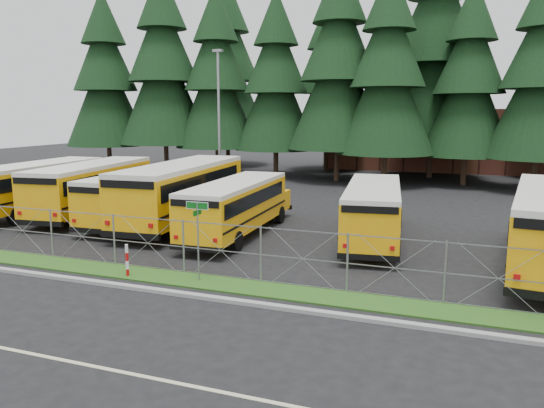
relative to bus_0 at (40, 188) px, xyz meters
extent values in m
plane|color=black|center=(14.58, -6.38, -1.45)|extent=(120.00, 120.00, 0.00)
cube|color=gray|center=(14.58, -9.48, -1.39)|extent=(50.00, 0.25, 0.12)
cube|color=#254E16|center=(14.58, -8.08, -1.42)|extent=(50.00, 1.40, 0.06)
cube|color=beige|center=(14.58, -14.38, -1.44)|extent=(50.00, 0.12, 0.01)
cube|color=brown|center=(20.58, 33.62, 1.55)|extent=(22.00, 10.00, 6.00)
cylinder|color=gray|center=(14.51, -8.01, -0.05)|extent=(0.06, 0.06, 2.80)
cube|color=#0D5D16|center=(14.51, -8.01, 1.23)|extent=(0.80, 0.03, 0.22)
cube|color=white|center=(14.51, -8.01, 1.23)|extent=(0.84, 0.02, 0.26)
cube|color=#0D5D16|center=(14.51, -8.01, 0.99)|extent=(0.03, 0.55, 0.18)
cylinder|color=#B20C0C|center=(11.90, -8.45, -0.85)|extent=(0.11, 0.11, 1.20)
cylinder|color=gray|center=(5.82, 11.60, 3.55)|extent=(0.20, 0.20, 10.00)
cube|color=gray|center=(5.82, 11.60, 8.60)|extent=(0.70, 0.35, 0.18)
camera|label=1|loc=(23.03, -23.66, 4.41)|focal=35.00mm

